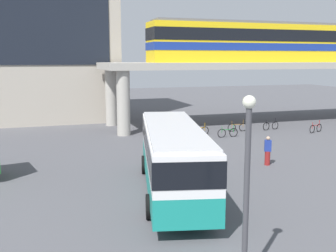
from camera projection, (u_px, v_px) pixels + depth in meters
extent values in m
plane|color=#515156|center=(123.00, 154.00, 27.63)|extent=(120.00, 120.00, 0.00)
cube|color=#ADA89E|center=(259.00, 65.00, 40.33)|extent=(30.78, 7.02, 0.60)
cylinder|color=#ADA89E|center=(123.00, 103.00, 33.88)|extent=(1.10, 1.10, 5.35)
cylinder|color=#ADA89E|center=(111.00, 97.00, 38.96)|extent=(1.10, 1.10, 5.35)
cube|color=yellow|center=(250.00, 43.00, 39.65)|extent=(20.03, 2.90, 3.60)
cube|color=navy|center=(250.00, 47.00, 39.71)|extent=(20.09, 2.96, 0.70)
cube|color=black|center=(250.00, 36.00, 39.53)|extent=(20.09, 2.96, 1.10)
cube|color=slate|center=(251.00, 23.00, 39.34)|extent=(19.23, 2.61, 0.24)
cube|color=teal|center=(173.00, 171.00, 19.39)|extent=(4.95, 11.28, 1.10)
cube|color=white|center=(173.00, 144.00, 19.18)|extent=(4.95, 11.28, 1.50)
cube|color=black|center=(173.00, 143.00, 19.17)|extent=(5.00, 11.33, 0.96)
cube|color=silver|center=(173.00, 127.00, 19.05)|extent=(4.70, 10.72, 0.12)
cylinder|color=black|center=(144.00, 165.00, 22.83)|extent=(0.50, 1.04, 1.00)
cylinder|color=black|center=(189.00, 164.00, 23.05)|extent=(0.50, 1.04, 1.00)
cylinder|color=black|center=(149.00, 207.00, 16.34)|extent=(0.50, 1.04, 1.00)
cylinder|color=black|center=(212.00, 205.00, 16.56)|extent=(0.50, 1.04, 1.00)
torus|color=black|center=(243.00, 127.00, 36.17)|extent=(0.74, 0.15, 0.74)
torus|color=black|center=(232.00, 128.00, 35.96)|extent=(0.74, 0.15, 0.74)
cylinder|color=#996626|center=(238.00, 124.00, 36.02)|extent=(1.05, 0.17, 0.05)
cylinder|color=#996626|center=(232.00, 124.00, 35.92)|extent=(0.04, 0.04, 0.55)
cylinder|color=#996626|center=(243.00, 123.00, 36.11)|extent=(0.04, 0.04, 0.65)
torus|color=black|center=(319.00, 128.00, 35.89)|extent=(0.71, 0.31, 0.74)
torus|color=black|center=(312.00, 129.00, 35.24)|extent=(0.71, 0.31, 0.74)
cylinder|color=#B21E1E|center=(316.00, 125.00, 35.52)|extent=(1.00, 0.41, 0.05)
cylinder|color=#B21E1E|center=(312.00, 126.00, 35.20)|extent=(0.04, 0.04, 0.55)
cylinder|color=#B21E1E|center=(319.00, 124.00, 35.83)|extent=(0.04, 0.04, 0.65)
torus|color=black|center=(234.00, 133.00, 33.58)|extent=(0.74, 0.07, 0.74)
torus|color=black|center=(222.00, 133.00, 33.27)|extent=(0.74, 0.07, 0.74)
cylinder|color=#1E7F33|center=(228.00, 130.00, 33.38)|extent=(1.05, 0.07, 0.05)
cylinder|color=#1E7F33|center=(222.00, 130.00, 33.22)|extent=(0.04, 0.04, 0.55)
cylinder|color=#1E7F33|center=(234.00, 128.00, 33.52)|extent=(0.04, 0.04, 0.65)
torus|color=black|center=(275.00, 126.00, 37.15)|extent=(0.74, 0.19, 0.74)
torus|color=black|center=(266.00, 126.00, 36.66)|extent=(0.74, 0.19, 0.74)
cylinder|color=black|center=(271.00, 123.00, 36.86)|extent=(1.04, 0.24, 0.05)
cylinder|color=black|center=(266.00, 123.00, 36.61)|extent=(0.04, 0.04, 0.55)
cylinder|color=black|center=(275.00, 122.00, 37.09)|extent=(0.04, 0.04, 0.65)
torus|color=black|center=(205.00, 131.00, 34.46)|extent=(0.74, 0.15, 0.74)
torus|color=black|center=(194.00, 132.00, 34.02)|extent=(0.74, 0.15, 0.74)
cylinder|color=orange|center=(199.00, 128.00, 34.20)|extent=(1.05, 0.17, 0.05)
cylinder|color=orange|center=(194.00, 128.00, 33.98)|extent=(0.04, 0.04, 0.55)
cylinder|color=orange|center=(205.00, 127.00, 34.41)|extent=(0.04, 0.04, 0.65)
cylinder|color=maroon|center=(267.00, 158.00, 24.62)|extent=(0.32, 0.32, 0.85)
cube|color=navy|center=(268.00, 146.00, 24.50)|extent=(0.47, 0.41, 0.67)
sphere|color=tan|center=(268.00, 138.00, 24.43)|extent=(0.23, 0.23, 0.23)
cylinder|color=#3F3F44|center=(246.00, 200.00, 11.16)|extent=(0.16, 0.16, 5.03)
sphere|color=silver|center=(249.00, 102.00, 10.73)|extent=(0.36, 0.36, 0.36)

